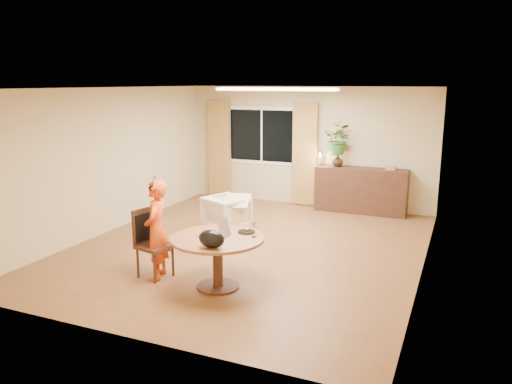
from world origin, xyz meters
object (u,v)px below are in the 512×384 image
Objects in this scene: dining_chair at (155,244)px; child at (157,230)px; dining_table at (218,248)px; sideboard at (361,190)px; armchair at (227,213)px.

child is at bearing 2.93° from dining_chair.
dining_chair is (-0.98, -0.01, -0.07)m from dining_table.
dining_table is 0.65× the size of sideboard.
sideboard is at bearing 139.58° from child.
child is (0.05, -0.01, 0.21)m from dining_chair.
dining_chair is 1.36× the size of armchair.
dining_chair is 0.51× the size of sideboard.
dining_chair reaches higher than dining_table.
sideboard is (0.95, 4.68, -0.08)m from dining_table.
sideboard reaches higher than dining_table.
dining_chair is 2.44m from armchair.
armchair is at bearing -131.67° from sideboard.
dining_table is 0.89× the size of child.
child is at bearing 116.79° from armchair.
sideboard is (1.88, 4.70, -0.22)m from child.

